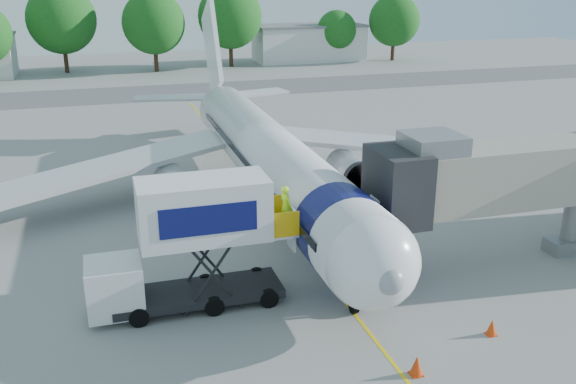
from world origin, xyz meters
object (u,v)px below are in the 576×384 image
object	(u,v)px
aircraft	(267,155)
jet_bridge	(498,177)
catering_hiloader	(189,245)
ground_tug	(497,378)

from	to	relation	value
aircraft	jet_bridge	distance (m)	13.77
catering_hiloader	aircraft	bearing A→B (deg)	60.62
jet_bridge	ground_tug	size ratio (longest dim) A/B	3.38
ground_tug	catering_hiloader	bearing A→B (deg)	145.72
aircraft	ground_tug	distance (m)	20.35
aircraft	catering_hiloader	distance (m)	12.77
aircraft	catering_hiloader	world-z (taller)	aircraft
jet_bridge	catering_hiloader	world-z (taller)	jet_bridge
aircraft	jet_bridge	world-z (taller)	aircraft
jet_bridge	catering_hiloader	bearing A→B (deg)	-179.99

